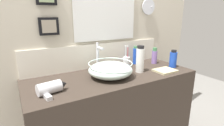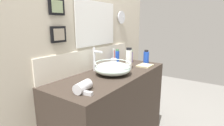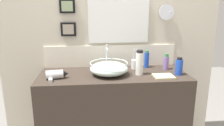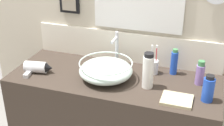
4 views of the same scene
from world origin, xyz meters
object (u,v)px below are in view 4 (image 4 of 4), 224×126
(glass_bowl_sink, at_px, (106,70))
(lotion_bottle, at_px, (208,89))
(toothbrush_cup, at_px, (153,66))
(hair_drier, at_px, (38,68))
(hand_towel, at_px, (177,100))
(faucet, at_px, (116,47))
(shampoo_bottle, at_px, (174,62))
(spray_bottle, at_px, (200,73))
(soap_dispenser, at_px, (148,71))

(glass_bowl_sink, bearing_deg, lotion_bottle, -5.56)
(toothbrush_cup, bearing_deg, hair_drier, -161.93)
(lotion_bottle, xyz_separation_m, hand_towel, (-0.16, -0.06, -0.07))
(faucet, xyz_separation_m, hair_drier, (-0.45, -0.27, -0.10))
(glass_bowl_sink, height_order, hair_drier, glass_bowl_sink)
(shampoo_bottle, distance_m, spray_bottle, 0.19)
(spray_bottle, height_order, lotion_bottle, lotion_bottle)
(spray_bottle, bearing_deg, lotion_bottle, -72.16)
(lotion_bottle, bearing_deg, toothbrush_cup, 147.14)
(glass_bowl_sink, distance_m, soap_dispenser, 0.28)
(glass_bowl_sink, relative_size, shampoo_bottle, 1.95)
(faucet, distance_m, lotion_bottle, 0.68)
(toothbrush_cup, xyz_separation_m, soap_dispenser, (0.00, -0.19, 0.06))
(shampoo_bottle, distance_m, lotion_bottle, 0.35)
(glass_bowl_sink, height_order, lotion_bottle, lotion_bottle)
(faucet, relative_size, shampoo_bottle, 1.37)
(glass_bowl_sink, height_order, toothbrush_cup, toothbrush_cup)
(faucet, distance_m, soap_dispenser, 0.35)
(faucet, distance_m, hand_towel, 0.58)
(hair_drier, xyz_separation_m, toothbrush_cup, (0.72, 0.23, 0.01))
(spray_bottle, xyz_separation_m, lotion_bottle, (0.06, -0.18, 0.00))
(spray_bottle, relative_size, lotion_bottle, 0.98)
(soap_dispenser, relative_size, lotion_bottle, 1.40)
(shampoo_bottle, height_order, spray_bottle, shampoo_bottle)
(glass_bowl_sink, xyz_separation_m, hair_drier, (-0.45, -0.07, -0.02))
(faucet, relative_size, hair_drier, 1.23)
(shampoo_bottle, distance_m, hand_towel, 0.34)
(soap_dispenser, distance_m, hand_towel, 0.24)
(hand_towel, bearing_deg, hair_drier, 176.69)
(toothbrush_cup, relative_size, hand_towel, 1.15)
(lotion_bottle, bearing_deg, hair_drier, -179.70)
(glass_bowl_sink, distance_m, faucet, 0.22)
(shampoo_bottle, bearing_deg, lotion_bottle, -49.15)
(hair_drier, distance_m, hand_towel, 0.91)
(soap_dispenser, height_order, spray_bottle, soap_dispenser)
(shampoo_bottle, bearing_deg, toothbrush_cup, -164.78)
(hair_drier, bearing_deg, lotion_bottle, 0.30)
(toothbrush_cup, xyz_separation_m, hand_towel, (0.20, -0.29, -0.04))
(toothbrush_cup, bearing_deg, shampoo_bottle, 15.22)
(lotion_bottle, bearing_deg, soap_dispenser, 173.04)
(faucet, xyz_separation_m, soap_dispenser, (0.27, -0.22, -0.03))
(toothbrush_cup, relative_size, spray_bottle, 1.27)
(hair_drier, xyz_separation_m, shampoo_bottle, (0.84, 0.27, 0.05))
(lotion_bottle, bearing_deg, glass_bowl_sink, 174.44)
(toothbrush_cup, distance_m, lotion_bottle, 0.42)
(toothbrush_cup, bearing_deg, lotion_bottle, -32.86)
(faucet, height_order, soap_dispenser, faucet)
(toothbrush_cup, distance_m, hand_towel, 0.35)
(soap_dispenser, bearing_deg, hand_towel, -27.80)
(soap_dispenser, xyz_separation_m, spray_bottle, (0.29, 0.14, -0.04))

